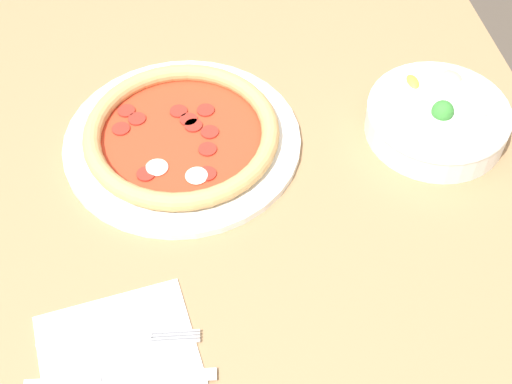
% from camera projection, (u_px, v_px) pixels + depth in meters
% --- Properties ---
extents(dining_table, '(1.27, 0.99, 0.77)m').
position_uv_depth(dining_table, '(226.00, 256.00, 1.03)').
color(dining_table, '#99724C').
rests_on(dining_table, ground_plane).
extents(pizza, '(0.34, 0.34, 0.04)m').
position_uv_depth(pizza, '(182.00, 136.00, 1.02)').
color(pizza, white).
rests_on(pizza, dining_table).
extents(bowl, '(0.21, 0.21, 0.07)m').
position_uv_depth(bowl, '(437.00, 118.00, 1.03)').
color(bowl, white).
rests_on(bowl, dining_table).
extents(napkin, '(0.20, 0.20, 0.00)m').
position_uv_depth(napkin, '(120.00, 362.00, 0.82)').
color(napkin, white).
rests_on(napkin, dining_table).
extents(fork, '(0.03, 0.19, 0.00)m').
position_uv_depth(fork, '(117.00, 340.00, 0.83)').
color(fork, silver).
rests_on(fork, napkin).
extents(knife, '(0.04, 0.22, 0.01)m').
position_uv_depth(knife, '(112.00, 380.00, 0.80)').
color(knife, silver).
rests_on(knife, napkin).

